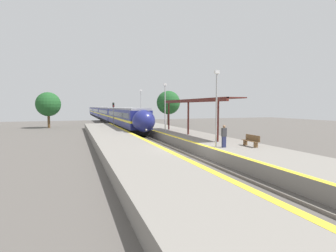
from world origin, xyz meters
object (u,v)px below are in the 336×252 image
object	(u,v)px
lamppost_mid	(165,105)
train	(104,113)
person_waiting	(224,136)
railway_signal	(114,114)
lamppost_far	(141,105)
lamppost_near	(216,104)
platform_bench	(251,140)

from	to	relation	value
lamppost_mid	train	bearing A→B (deg)	92.65
person_waiting	railway_signal	distance (m)	24.80
person_waiting	lamppost_far	distance (m)	23.95
train	lamppost_mid	size ratio (longest dim) A/B	16.12
railway_signal	lamppost_far	xyz separation A→B (m)	(4.28, -0.49, 1.37)
lamppost_near	lamppost_mid	distance (m)	11.80
person_waiting	lamppost_mid	world-z (taller)	lamppost_mid
person_waiting	lamppost_mid	size ratio (longest dim) A/B	0.29
platform_bench	person_waiting	world-z (taller)	person_waiting
platform_bench	lamppost_near	world-z (taller)	lamppost_near
lamppost_near	lamppost_far	distance (m)	23.61
lamppost_mid	person_waiting	bearing A→B (deg)	-87.34
person_waiting	lamppost_far	xyz separation A→B (m)	(-0.56, 23.82, 2.40)
lamppost_mid	lamppost_far	distance (m)	11.80
platform_bench	railway_signal	bearing A→B (deg)	106.16
train	lamppost_far	size ratio (longest dim) A/B	16.12
railway_signal	lamppost_far	world-z (taller)	lamppost_far
lamppost_mid	platform_bench	bearing A→B (deg)	-77.00
train	lamppost_near	distance (m)	58.58
lamppost_near	lamppost_far	bearing A→B (deg)	90.00
platform_bench	lamppost_far	size ratio (longest dim) A/B	0.30
person_waiting	train	bearing A→B (deg)	92.65
platform_bench	lamppost_far	bearing A→B (deg)	96.72
platform_bench	railway_signal	distance (m)	25.64
lamppost_mid	lamppost_near	bearing A→B (deg)	-90.00
railway_signal	lamppost_near	xyz separation A→B (m)	(4.28, -24.09, 1.37)
train	lamppost_near	size ratio (longest dim) A/B	16.12
railway_signal	platform_bench	bearing A→B (deg)	-73.84
lamppost_far	platform_bench	bearing A→B (deg)	-83.28
lamppost_near	lamppost_mid	bearing A→B (deg)	90.00
person_waiting	railway_signal	world-z (taller)	railway_signal
platform_bench	lamppost_far	distance (m)	24.43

